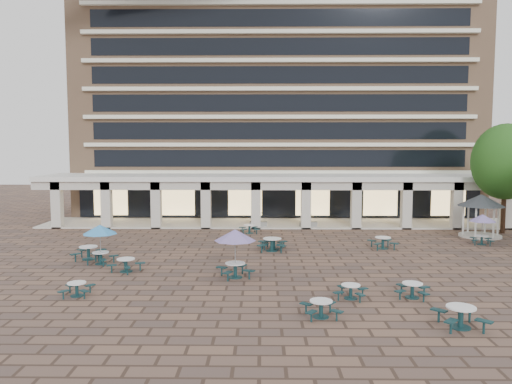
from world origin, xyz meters
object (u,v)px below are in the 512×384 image
picnic_table_1 (321,307)px  picnic_table_2 (412,289)px  gazebo (481,205)px  planter_left (258,221)px  picnic_table_0 (126,264)px  planter_right (308,222)px

picnic_table_1 → picnic_table_2: bearing=23.9°
gazebo → picnic_table_1: bearing=-128.2°
gazebo → planter_left: gazebo is taller
gazebo → picnic_table_2: bearing=-122.3°
picnic_table_1 → picnic_table_0: bearing=137.2°
gazebo → planter_left: 17.73m
planter_left → planter_right: planter_left is taller
planter_left → planter_right: (4.29, 0.00, -0.12)m
picnic_table_1 → gazebo: gazebo is taller
picnic_table_2 → gazebo: (9.88, 15.63, 2.04)m
planter_left → picnic_table_1: bearing=-83.0°
planter_left → gazebo: bearing=-13.6°
picnic_table_1 → picnic_table_2: size_ratio=0.91×
picnic_table_1 → planter_left: bearing=90.2°
planter_left → planter_right: size_ratio=1.00×
picnic_table_0 → planter_right: (11.54, 15.19, 0.02)m
gazebo → planter_left: bearing=166.4°
picnic_table_0 → gazebo: bearing=48.5°
picnic_table_1 → planter_right: 22.51m
gazebo → planter_left: (-17.14, 4.15, -1.87)m
picnic_table_0 → picnic_table_2: size_ratio=1.09×
picnic_table_0 → gazebo: 26.84m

